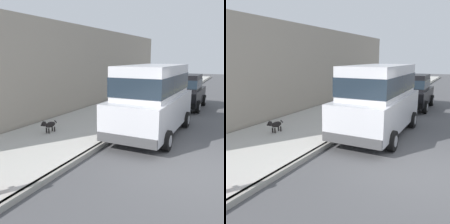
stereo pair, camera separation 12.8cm
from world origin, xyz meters
TOP-DOWN VIEW (x-y plane):
  - ground_plane at (0.00, 0.00)m, footprint 80.00×80.00m
  - curb at (-3.20, 0.00)m, footprint 0.16×64.00m
  - sidewalk at (-5.00, 0.00)m, footprint 3.60×64.00m
  - car_silver_van at (-2.22, 2.40)m, footprint 2.15×4.90m
  - car_black_hatchback at (-2.14, 7.95)m, footprint 1.97×3.81m
  - dog_black at (-5.41, 0.43)m, footprint 0.25×0.75m
  - building_facade at (-7.10, 6.00)m, footprint 0.50×20.00m

SIDE VIEW (x-z plane):
  - ground_plane at x=0.00m, z-range 0.00..0.00m
  - curb at x=-3.20m, z-range 0.00..0.14m
  - sidewalk at x=-5.00m, z-range 0.00..0.14m
  - dog_black at x=-5.41m, z-range 0.18..0.67m
  - car_black_hatchback at x=-2.14m, z-range 0.04..1.92m
  - car_silver_van at x=-2.22m, z-range 0.13..2.65m
  - building_facade at x=-7.10m, z-range 0.00..4.38m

